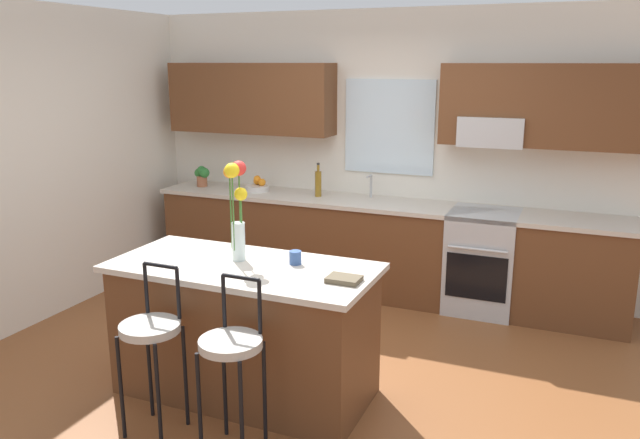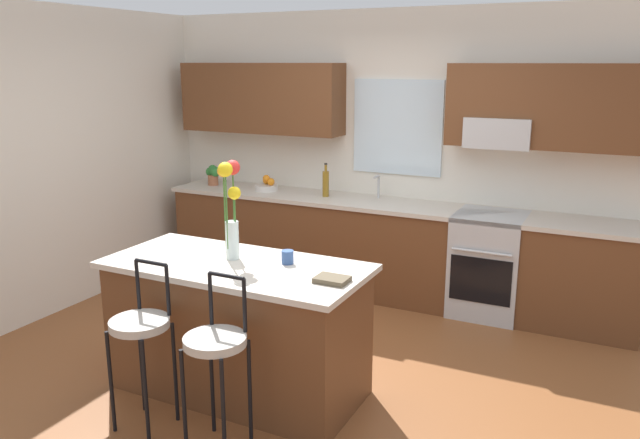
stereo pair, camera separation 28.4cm
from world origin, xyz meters
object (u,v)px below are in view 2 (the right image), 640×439
at_px(flower_vase, 230,202).
at_px(mug_ceramic, 288,257).
at_px(oven_range, 488,264).
at_px(fruit_bowl_oranges, 267,186).
at_px(bottle_olive_oil, 326,183).
at_px(bar_stool_near, 141,331).
at_px(kitchen_island, 238,327).
at_px(potted_plant_small, 213,174).
at_px(cookbook, 332,280).
at_px(bar_stool_middle, 216,348).

height_order(flower_vase, mug_ceramic, flower_vase).
distance_m(oven_range, flower_vase, 2.60).
bearing_deg(fruit_bowl_oranges, bottle_olive_oil, -0.36).
xyz_separation_m(bar_stool_near, bottle_olive_oil, (-0.11, 2.80, 0.42)).
bearing_deg(mug_ceramic, kitchen_island, -155.18).
xyz_separation_m(oven_range, bottle_olive_oil, (-1.62, 0.02, 0.60)).
distance_m(flower_vase, potted_plant_small, 2.69).
height_order(bar_stool_near, cookbook, bar_stool_near).
relative_size(bar_stool_middle, mug_ceramic, 11.58).
bearing_deg(kitchen_island, fruit_bowl_oranges, 115.96).
height_order(bar_stool_near, flower_vase, flower_vase).
bearing_deg(oven_range, fruit_bowl_oranges, 179.28).
relative_size(bar_stool_middle, potted_plant_small, 4.76).
height_order(oven_range, bar_stool_middle, bar_stool_middle).
relative_size(bar_stool_middle, cookbook, 5.21).
relative_size(bottle_olive_oil, potted_plant_small, 1.52).
xyz_separation_m(bar_stool_near, fruit_bowl_oranges, (-0.79, 2.81, 0.34)).
bearing_deg(fruit_bowl_oranges, potted_plant_small, -179.55).
height_order(bar_stool_middle, potted_plant_small, potted_plant_small).
xyz_separation_m(kitchen_island, fruit_bowl_oranges, (-1.06, 2.18, 0.51)).
relative_size(bar_stool_near, potted_plant_small, 4.76).
bearing_deg(cookbook, fruit_bowl_oranges, 128.77).
xyz_separation_m(mug_ceramic, cookbook, (0.42, -0.19, -0.03)).
xyz_separation_m(oven_range, kitchen_island, (-1.24, -2.15, 0.00)).
distance_m(mug_ceramic, cookbook, 0.46).
bearing_deg(kitchen_island, bar_stool_middle, -66.23).
bearing_deg(flower_vase, oven_range, 57.78).
distance_m(mug_ceramic, fruit_bowl_oranges, 2.46).
bearing_deg(oven_range, mug_ceramic, -114.66).
bearing_deg(bottle_olive_oil, flower_vase, -81.57).
distance_m(oven_range, mug_ceramic, 2.26).
xyz_separation_m(kitchen_island, cookbook, (0.73, -0.05, 0.47)).
relative_size(oven_range, cookbook, 4.60).
bearing_deg(bar_stool_near, bottle_olive_oil, 92.24).
distance_m(oven_range, kitchen_island, 2.48).
bearing_deg(potted_plant_small, flower_vase, -51.77).
height_order(kitchen_island, potted_plant_small, potted_plant_small).
bearing_deg(bar_stool_near, oven_range, 61.45).
distance_m(kitchen_island, cookbook, 0.87).
bearing_deg(flower_vase, kitchen_island, -45.78).
xyz_separation_m(fruit_bowl_oranges, potted_plant_small, (-0.67, -0.01, 0.07)).
xyz_separation_m(bar_stool_near, mug_ceramic, (0.59, 0.77, 0.33)).
height_order(flower_vase, fruit_bowl_oranges, flower_vase).
xyz_separation_m(mug_ceramic, fruit_bowl_oranges, (-1.38, 2.04, 0.01)).
bearing_deg(fruit_bowl_oranges, oven_range, -0.72).
height_order(bar_stool_middle, fruit_bowl_oranges, fruit_bowl_oranges).
bearing_deg(oven_range, bar_stool_middle, -109.09).
bearing_deg(potted_plant_small, bar_stool_near, -62.58).
relative_size(mug_ceramic, potted_plant_small, 0.41).
bearing_deg(oven_range, kitchen_island, -119.87).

